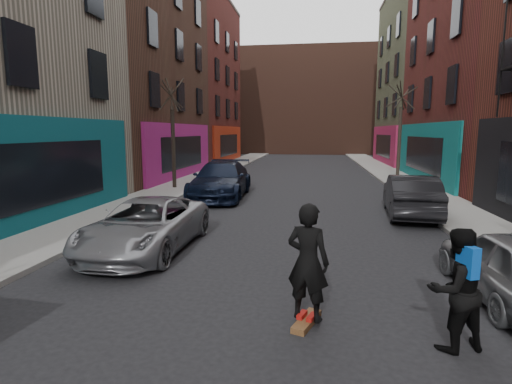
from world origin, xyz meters
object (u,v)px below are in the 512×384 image
(parked_left_end, at_px, (221,180))
(tree_left_far, at_px, (173,124))
(tree_right_far, at_px, (400,123))
(skateboarder, at_px, (308,262))
(pedestrian, at_px, (456,289))
(parked_left_far, at_px, (146,225))
(skateboard, at_px, (307,321))
(parked_right_end, at_px, (411,196))

(parked_left_end, bearing_deg, tree_left_far, 142.33)
(tree_right_far, xyz_separation_m, skateboarder, (-5.24, -19.87, -2.50))
(pedestrian, bearing_deg, tree_left_far, -78.00)
(parked_left_far, height_order, pedestrian, pedestrian)
(tree_left_far, distance_m, skateboard, 15.96)
(parked_left_far, relative_size, parked_right_end, 1.04)
(skateboarder, bearing_deg, parked_left_end, -50.86)
(parked_left_far, bearing_deg, skateboard, -38.80)
(tree_right_far, height_order, parked_left_end, tree_right_far)
(parked_left_end, bearing_deg, parked_right_end, -23.45)
(parked_left_end, distance_m, pedestrian, 13.65)
(skateboard, distance_m, pedestrian, 2.24)
(parked_left_far, height_order, skateboarder, skateboarder)
(parked_left_far, distance_m, parked_right_end, 9.36)
(tree_left_far, xyz_separation_m, skateboard, (7.16, -13.87, -3.33))
(skateboard, relative_size, pedestrian, 0.46)
(tree_right_far, bearing_deg, skateboard, -104.78)
(parked_right_end, bearing_deg, parked_left_far, 40.23)
(parked_right_end, relative_size, skateboard, 5.68)
(parked_left_far, relative_size, parked_left_end, 0.84)
(parked_left_end, height_order, skateboard, parked_left_end)
(parked_left_far, xyz_separation_m, parked_left_end, (0.00, 8.31, 0.16))
(parked_left_end, relative_size, skateboard, 7.08)
(skateboard, xyz_separation_m, skateboarder, (0.00, 0.00, 0.98))
(parked_right_end, height_order, pedestrian, pedestrian)
(tree_left_far, xyz_separation_m, skateboarder, (7.16, -13.87, -2.35))
(parked_left_far, distance_m, skateboarder, 5.41)
(skateboard, height_order, skateboarder, skateboarder)
(tree_left_far, height_order, tree_right_far, tree_right_far)
(tree_right_far, height_order, pedestrian, tree_right_far)
(skateboard, bearing_deg, parked_right_end, 87.83)
(parked_right_end, xyz_separation_m, pedestrian, (-1.48, -9.20, 0.13))
(parked_left_end, bearing_deg, skateboard, -72.91)
(parked_left_far, distance_m, parked_left_end, 8.31)
(tree_left_far, relative_size, tree_right_far, 0.96)
(parked_left_end, bearing_deg, parked_left_far, -92.41)
(skateboard, xyz_separation_m, pedestrian, (2.04, -0.41, 0.83))
(skateboard, bearing_deg, tree_left_far, 136.95)
(tree_right_far, height_order, skateboard, tree_right_far)
(tree_right_far, distance_m, parked_left_far, 19.15)
(pedestrian, bearing_deg, tree_right_far, -119.76)
(parked_left_far, bearing_deg, parked_right_end, 35.65)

